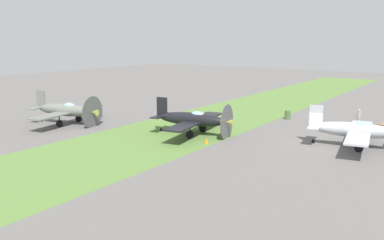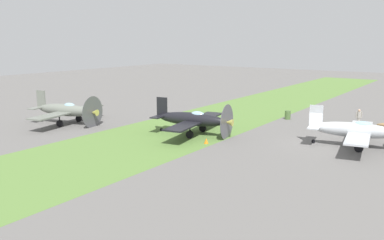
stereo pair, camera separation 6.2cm
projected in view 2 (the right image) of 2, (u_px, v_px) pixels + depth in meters
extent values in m
plane|color=#605E5B|center=(317.00, 144.00, 33.45)|extent=(160.00, 160.00, 0.00)
cube|color=#567A38|center=(190.00, 126.00, 40.32)|extent=(120.00, 11.00, 0.01)
ellipsoid|color=#B2B7BC|center=(354.00, 130.00, 32.35)|extent=(2.26, 6.56, 1.18)
cube|color=#B2B7BC|center=(360.00, 132.00, 32.22)|extent=(9.26, 3.14, 0.13)
cube|color=#B2B7BC|center=(316.00, 116.00, 33.39)|extent=(0.27, 1.05, 1.80)
cube|color=#B2B7BC|center=(315.00, 126.00, 33.54)|extent=(3.14, 1.36, 0.09)
ellipsoid|color=#8CB2C6|center=(363.00, 125.00, 32.03)|extent=(0.88, 1.42, 0.66)
cylinder|color=black|center=(361.00, 140.00, 33.58)|extent=(0.32, 0.67, 0.65)
cylinder|color=black|center=(361.00, 134.00, 33.49)|extent=(0.11, 0.11, 0.91)
cylinder|color=black|center=(359.00, 148.00, 31.13)|extent=(0.32, 0.67, 0.65)
cylinder|color=black|center=(359.00, 142.00, 31.04)|extent=(0.11, 0.11, 0.91)
cylinder|color=black|center=(313.00, 141.00, 33.83)|extent=(0.16, 0.32, 0.30)
ellipsoid|color=black|center=(192.00, 119.00, 36.69)|extent=(2.24, 6.60, 1.18)
cube|color=black|center=(196.00, 121.00, 36.56)|extent=(9.31, 3.11, 0.13)
cube|color=black|center=(162.00, 107.00, 37.76)|extent=(0.27, 1.05, 1.81)
cube|color=black|center=(162.00, 115.00, 37.90)|extent=(3.16, 1.35, 0.10)
cone|color=#B7B24C|center=(229.00, 122.00, 35.24)|extent=(0.71, 0.76, 0.61)
cylinder|color=#4C4C51|center=(227.00, 122.00, 35.32)|extent=(3.02, 0.54, 3.06)
ellipsoid|color=#8CB2C6|center=(198.00, 115.00, 36.37)|extent=(0.88, 1.43, 0.67)
cylinder|color=black|center=(203.00, 128.00, 37.93)|extent=(0.31, 0.68, 0.65)
cylinder|color=black|center=(203.00, 123.00, 37.84)|extent=(0.11, 0.11, 0.92)
cylinder|color=black|center=(190.00, 135.00, 35.46)|extent=(0.31, 0.68, 0.65)
cylinder|color=black|center=(190.00, 129.00, 35.38)|extent=(0.11, 0.11, 0.92)
cylinder|color=black|center=(161.00, 130.00, 38.20)|extent=(0.16, 0.32, 0.31)
ellipsoid|color=slate|center=(65.00, 110.00, 41.27)|extent=(2.38, 6.71, 1.20)
cube|color=slate|center=(68.00, 112.00, 41.15)|extent=(9.46, 3.31, 0.14)
cube|color=slate|center=(41.00, 99.00, 42.31)|extent=(0.29, 1.07, 1.84)
cube|color=slate|center=(42.00, 107.00, 42.46)|extent=(3.21, 1.42, 0.10)
cone|color=#B7B24C|center=(94.00, 112.00, 39.85)|extent=(0.73, 0.78, 0.62)
cylinder|color=#4C4C51|center=(93.00, 112.00, 39.93)|extent=(3.06, 0.60, 3.10)
ellipsoid|color=#8CB2C6|center=(69.00, 106.00, 40.96)|extent=(0.91, 1.46, 0.68)
cylinder|color=black|center=(79.00, 119.00, 42.55)|extent=(0.33, 0.69, 0.66)
cylinder|color=black|center=(79.00, 114.00, 42.46)|extent=(0.12, 0.12, 0.93)
cylinder|color=black|center=(60.00, 124.00, 40.03)|extent=(0.33, 0.69, 0.66)
cylinder|color=black|center=(59.00, 119.00, 39.94)|extent=(0.12, 0.12, 0.93)
cylinder|color=black|center=(42.00, 120.00, 42.76)|extent=(0.17, 0.33, 0.31)
cylinder|color=#9E998E|center=(358.00, 122.00, 40.00)|extent=(0.30, 0.30, 0.88)
cylinder|color=#9E998E|center=(359.00, 115.00, 39.86)|extent=(0.38, 0.38, 0.62)
sphere|color=tan|center=(359.00, 110.00, 39.78)|extent=(0.23, 0.23, 0.23)
cylinder|color=#9E998E|center=(356.00, 115.00, 39.84)|extent=(0.11, 0.11, 0.59)
cylinder|color=#9E998E|center=(362.00, 115.00, 39.87)|extent=(0.11, 0.11, 0.59)
cylinder|color=#476633|center=(288.00, 115.00, 43.88)|extent=(0.60, 0.60, 0.90)
cube|color=olive|center=(384.00, 128.00, 38.26)|extent=(1.18, 1.18, 0.64)
cone|color=orange|center=(206.00, 141.00, 33.71)|extent=(0.36, 0.36, 0.44)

